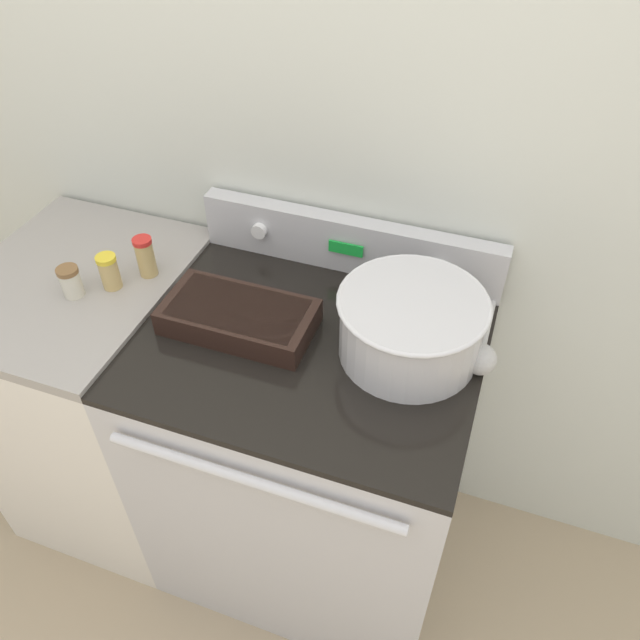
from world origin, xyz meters
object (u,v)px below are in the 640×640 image
(spice_jar_yellow_cap, at_px, (109,271))
(spice_jar_brown_cap, at_px, (71,282))
(ladle, at_px, (481,354))
(mixing_bowl, at_px, (411,324))
(casserole_dish, at_px, (239,316))
(spice_jar_red_cap, at_px, (145,257))

(spice_jar_yellow_cap, xyz_separation_m, spice_jar_brown_cap, (-0.07, -0.06, -0.01))
(ladle, xyz_separation_m, spice_jar_brown_cap, (-0.98, -0.11, 0.02))
(mixing_bowl, distance_m, ladle, 0.17)
(mixing_bowl, xyz_separation_m, spice_jar_yellow_cap, (-0.75, -0.03, -0.03))
(spice_jar_yellow_cap, bearing_deg, casserole_dish, -2.75)
(ladle, bearing_deg, casserole_dish, -172.99)
(casserole_dish, xyz_separation_m, spice_jar_red_cap, (-0.30, 0.09, 0.03))
(spice_jar_red_cap, bearing_deg, ladle, -1.59)
(casserole_dish, relative_size, spice_jar_yellow_cap, 3.79)
(spice_jar_red_cap, distance_m, spice_jar_yellow_cap, 0.10)
(mixing_bowl, height_order, spice_jar_brown_cap, mixing_bowl)
(mixing_bowl, distance_m, casserole_dish, 0.40)
(mixing_bowl, height_order, casserole_dish, mixing_bowl)
(mixing_bowl, height_order, spice_jar_red_cap, mixing_bowl)
(mixing_bowl, bearing_deg, casserole_dish, -172.56)
(ladle, distance_m, spice_jar_brown_cap, 0.99)
(spice_jar_red_cap, bearing_deg, mixing_bowl, -3.34)
(ladle, relative_size, spice_jar_brown_cap, 4.01)
(casserole_dish, xyz_separation_m, spice_jar_yellow_cap, (-0.36, 0.02, 0.02))
(ladle, distance_m, spice_jar_yellow_cap, 0.91)
(mixing_bowl, distance_m, spice_jar_brown_cap, 0.83)
(spice_jar_brown_cap, bearing_deg, spice_jar_yellow_cap, 39.64)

